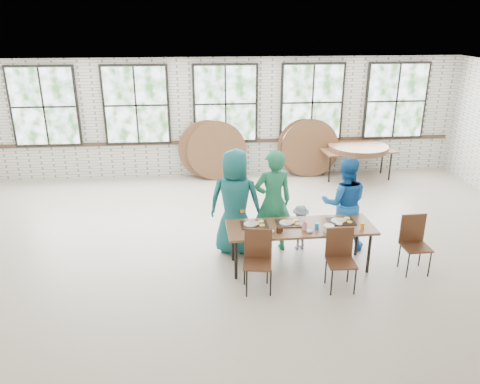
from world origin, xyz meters
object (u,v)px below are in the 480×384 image
object	(u,v)px
chair_near_right	(340,253)
storage_table	(358,152)
chair_near_left	(258,255)
dining_table	(300,229)

from	to	relation	value
chair_near_right	storage_table	distance (m)	5.35
chair_near_right	chair_near_left	bearing A→B (deg)	179.09
dining_table	chair_near_right	bearing A→B (deg)	-53.64
chair_near_left	storage_table	distance (m)	5.86
chair_near_left	storage_table	bearing A→B (deg)	66.79
chair_near_right	storage_table	bearing A→B (deg)	71.20
dining_table	chair_near_left	world-z (taller)	chair_near_left
storage_table	chair_near_left	bearing A→B (deg)	-128.69
dining_table	chair_near_left	xyz separation A→B (m)	(-0.77, -0.57, -0.13)
chair_near_left	storage_table	xyz separation A→B (m)	(3.18, 4.92, 0.13)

